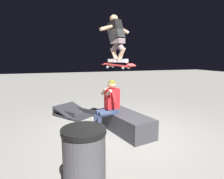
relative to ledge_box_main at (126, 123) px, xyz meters
The scene contains 7 objects.
ground_plane 0.25m from the ledge_box_main, 147.12° to the left, with size 40.00×40.00×0.00m, color gray.
ledge_box_main is the anchor object (origin of this frame).
person_sitting_on_ledge 0.66m from the ledge_box_main, 70.19° to the left, with size 0.59×0.78×1.31m.
skateboard 1.44m from the ledge_box_main, 46.84° to the left, with size 1.02×0.58×0.13m.
skater_airborne 2.13m from the ledge_box_main, 42.36° to the left, with size 0.63×0.85×1.12m.
kicker_ramp 2.11m from the ledge_box_main, 30.29° to the left, with size 1.41×1.37×0.41m.
trash_bin 2.38m from the ledge_box_main, 144.09° to the left, with size 0.58×0.58×0.96m.
Camera 1 is at (-4.15, 1.72, 1.85)m, focal length 30.71 mm.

